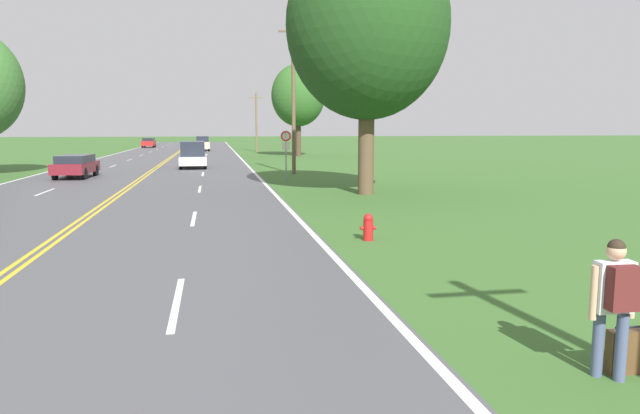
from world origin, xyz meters
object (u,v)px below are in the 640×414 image
at_px(car_red_hatchback_mid_far, 149,142).
at_px(hitchhiker_person, 615,295).
at_px(car_maroon_hatchback_nearest, 76,165).
at_px(car_champagne_suv_mid_near, 203,143).
at_px(traffic_sign, 286,143).
at_px(suitcase, 626,352).
at_px(car_silver_van_approaching, 193,154).
at_px(tree_behind_sign, 367,26).
at_px(tree_mid_treeline, 298,96).
at_px(fire_hydrant, 368,227).

bearing_deg(car_red_hatchback_mid_far, hitchhiker_person, -168.80).
bearing_deg(car_maroon_hatchback_nearest, car_red_hatchback_mid_far, 4.32).
relative_size(car_champagne_suv_mid_near, car_red_hatchback_mid_far, 1.20).
relative_size(hitchhiker_person, car_maroon_hatchback_nearest, 0.39).
bearing_deg(hitchhiker_person, car_maroon_hatchback_nearest, 25.30).
xyz_separation_m(hitchhiker_person, traffic_sign, (-0.46, 25.79, 1.07)).
distance_m(suitcase, car_silver_van_approaching, 37.27).
height_order(traffic_sign, car_maroon_hatchback_nearest, traffic_sign).
relative_size(suitcase, car_silver_van_approaching, 0.12).
bearing_deg(tree_behind_sign, traffic_sign, 109.43).
distance_m(hitchhiker_person, tree_mid_treeline, 53.20).
distance_m(traffic_sign, car_red_hatchback_mid_far, 58.91).
bearing_deg(suitcase, car_silver_van_approaching, 12.28).
bearing_deg(tree_behind_sign, fire_hydrant, -104.82).
distance_m(suitcase, fire_hydrant, 8.38).
distance_m(hitchhiker_person, traffic_sign, 25.82).
bearing_deg(traffic_sign, car_maroon_hatchback_nearest, 161.97).
height_order(suitcase, tree_mid_treeline, tree_mid_treeline).
bearing_deg(tree_behind_sign, tree_mid_treeline, 86.43).
bearing_deg(fire_hydrant, car_maroon_hatchback_nearest, 119.00).
relative_size(suitcase, car_maroon_hatchback_nearest, 0.14).
bearing_deg(car_red_hatchback_mid_far, traffic_sign, -165.13).
xyz_separation_m(tree_behind_sign, car_maroon_hatchback_nearest, (-14.40, 11.15, -6.41)).
distance_m(hitchhiker_person, tree_behind_sign, 19.61).
height_order(tree_behind_sign, car_red_hatchback_mid_far, tree_behind_sign).
relative_size(car_maroon_hatchback_nearest, car_red_hatchback_mid_far, 1.16).
bearing_deg(car_champagne_suv_mid_near, tree_mid_treeline, 31.34).
bearing_deg(car_red_hatchback_mid_far, suitcase, -168.58).
height_order(fire_hydrant, car_champagne_suv_mid_near, car_champagne_suv_mid_near).
bearing_deg(traffic_sign, hitchhiker_person, -88.98).
height_order(fire_hydrant, car_red_hatchback_mid_far, car_red_hatchback_mid_far).
xyz_separation_m(traffic_sign, car_silver_van_approaching, (-5.39, 11.09, -1.08)).
bearing_deg(tree_mid_treeline, car_red_hatchback_mid_far, 120.69).
xyz_separation_m(suitcase, car_silver_van_approaching, (-6.15, 36.76, 0.73)).
relative_size(car_maroon_hatchback_nearest, car_silver_van_approaching, 0.89).
height_order(suitcase, car_maroon_hatchback_nearest, car_maroon_hatchback_nearest).
bearing_deg(car_champagne_suv_mid_near, hitchhiker_person, 3.74).
xyz_separation_m(car_maroon_hatchback_nearest, car_silver_van_approaching, (6.44, 7.24, 0.25)).
distance_m(suitcase, car_red_hatchback_mid_far, 84.23).
xyz_separation_m(traffic_sign, car_champagne_suv_mid_near, (-5.20, 42.65, -1.09)).
height_order(traffic_sign, car_silver_van_approaching, traffic_sign).
height_order(traffic_sign, car_red_hatchback_mid_far, traffic_sign).
distance_m(fire_hydrant, car_silver_van_approaching, 28.92).
bearing_deg(tree_mid_treeline, traffic_sign, -99.90).
height_order(fire_hydrant, car_maroon_hatchback_nearest, car_maroon_hatchback_nearest).
bearing_deg(car_champagne_suv_mid_near, car_maroon_hatchback_nearest, -10.67).
height_order(fire_hydrant, tree_behind_sign, tree_behind_sign).
relative_size(tree_behind_sign, tree_mid_treeline, 1.20).
relative_size(fire_hydrant, car_red_hatchback_mid_far, 0.19).
xyz_separation_m(traffic_sign, car_red_hatchback_mid_far, (-13.33, 57.37, -1.31)).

